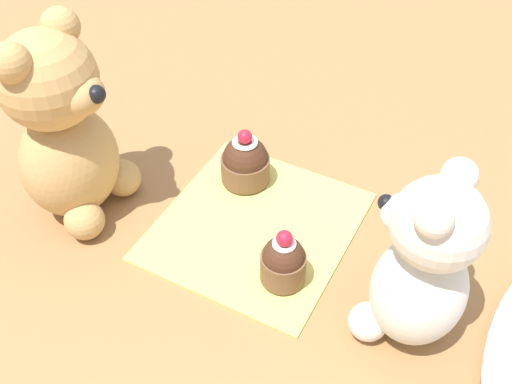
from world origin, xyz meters
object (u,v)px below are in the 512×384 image
at_px(cupcake_near_cream_bear, 283,261).
at_px(cupcake_near_tan_bear, 245,162).
at_px(teddy_bear_cream, 422,266).
at_px(teddy_bear_tan, 64,130).

distance_m(cupcake_near_cream_bear, cupcake_near_tan_bear, 0.16).
relative_size(teddy_bear_cream, cupcake_near_tan_bear, 2.61).
relative_size(teddy_bear_tan, cupcake_near_tan_bear, 3.16).
height_order(teddy_bear_tan, cupcake_near_cream_bear, teddy_bear_tan).
xyz_separation_m(teddy_bear_cream, cupcake_near_tan_bear, (-0.11, -0.24, -0.06)).
bearing_deg(cupcake_near_cream_bear, teddy_bear_cream, 94.73).
xyz_separation_m(teddy_bear_tan, cupcake_near_cream_bear, (-0.01, 0.26, -0.08)).
distance_m(teddy_bear_tan, cupcake_near_cream_bear, 0.27).
distance_m(teddy_bear_cream, teddy_bear_tan, 0.39).
distance_m(teddy_bear_cream, cupcake_near_cream_bear, 0.14).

